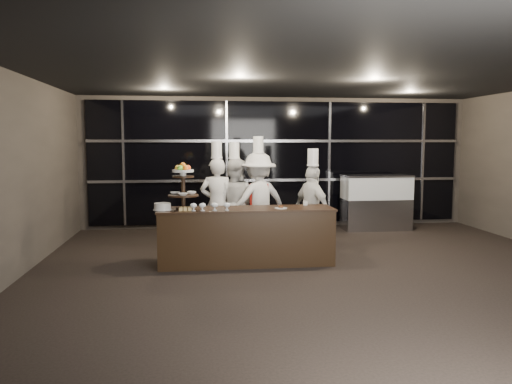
{
  "coord_description": "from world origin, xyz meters",
  "views": [
    {
      "loc": [
        -1.92,
        -6.47,
        2.01
      ],
      "look_at": [
        -0.91,
        1.78,
        1.15
      ],
      "focal_mm": 35.0,
      "sensor_mm": 36.0,
      "label": 1
    }
  ],
  "objects": [
    {
      "name": "room",
      "position": [
        0.0,
        0.0,
        1.5
      ],
      "size": [
        10.0,
        10.0,
        10.0
      ],
      "color": "black",
      "rests_on": "ground"
    },
    {
      "name": "chef_b",
      "position": [
        -1.2,
        2.72,
        0.85
      ],
      "size": [
        1.0,
        0.91,
        1.98
      ],
      "color": "silver",
      "rests_on": "ground"
    },
    {
      "name": "chef_cup",
      "position": [
        -0.07,
        1.73,
        0.96
      ],
      "size": [
        0.08,
        0.08,
        0.07
      ],
      "primitive_type": "cylinder",
      "color": "white",
      "rests_on": "buffet_counter"
    },
    {
      "name": "display_case",
      "position": [
        2.13,
        4.3,
        0.69
      ],
      "size": [
        1.51,
        0.66,
        1.24
      ],
      "color": "#A5A5AA",
      "rests_on": "ground"
    },
    {
      "name": "window_wall",
      "position": [
        0.0,
        4.94,
        1.5
      ],
      "size": [
        8.6,
        0.1,
        2.8
      ],
      "color": "black",
      "rests_on": "ground"
    },
    {
      "name": "chef_c",
      "position": [
        -0.77,
        2.6,
        0.9
      ],
      "size": [
        1.31,
        1.01,
        2.09
      ],
      "color": "white",
      "rests_on": "ground"
    },
    {
      "name": "pastry_squares",
      "position": [
        -2.08,
        1.31,
        0.95
      ],
      "size": [
        0.2,
        0.13,
        0.05
      ],
      "color": "#E7C171",
      "rests_on": "buffet_counter"
    },
    {
      "name": "display_stand",
      "position": [
        -2.11,
        1.48,
        1.34
      ],
      "size": [
        0.48,
        0.48,
        0.74
      ],
      "color": "black",
      "rests_on": "buffet_counter"
    },
    {
      "name": "chef_d",
      "position": [
        0.15,
        2.18,
        0.8
      ],
      "size": [
        0.74,
        0.99,
        1.87
      ],
      "color": "white",
      "rests_on": "ground"
    },
    {
      "name": "small_plate",
      "position": [
        -0.56,
        1.38,
        0.94
      ],
      "size": [
        0.2,
        0.2,
        0.05
      ],
      "color": "white",
      "rests_on": "buffet_counter"
    },
    {
      "name": "compotes",
      "position": [
        -1.71,
        1.26,
        1.0
      ],
      "size": [
        0.63,
        0.11,
        0.12
      ],
      "color": "silver",
      "rests_on": "buffet_counter"
    },
    {
      "name": "layer_cake",
      "position": [
        -2.44,
        1.43,
        0.97
      ],
      "size": [
        0.3,
        0.3,
        0.11
      ],
      "color": "white",
      "rests_on": "buffet_counter"
    },
    {
      "name": "buffet_counter",
      "position": [
        -1.11,
        1.48,
        0.47
      ],
      "size": [
        2.84,
        0.74,
        0.92
      ],
      "color": "black",
      "rests_on": "ground"
    },
    {
      "name": "chef_a",
      "position": [
        -1.53,
        2.58,
        0.88
      ],
      "size": [
        0.67,
        0.49,
        2.0
      ],
      "color": "silver",
      "rests_on": "ground"
    }
  ]
}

